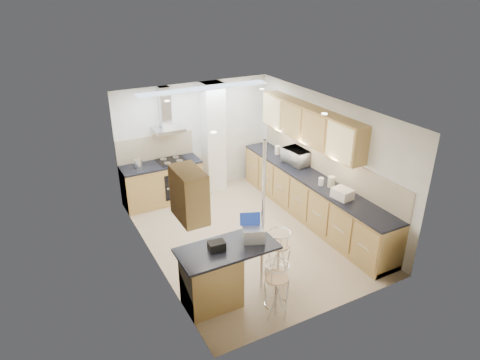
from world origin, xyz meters
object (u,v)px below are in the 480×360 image
bar_stool_end (278,257)px  bread_bin (342,194)px  laptop (254,234)px  bar_stool_near (276,290)px  microwave (297,157)px

bar_stool_end → bread_bin: bearing=-50.0°
laptop → bar_stool_near: (0.02, -0.63, -0.60)m
laptop → bar_stool_end: laptop is taller
microwave → bread_bin: 1.71m
microwave → bar_stool_end: bearing=132.7°
microwave → bread_bin: bearing=166.3°
bar_stool_near → bar_stool_end: (0.46, 0.66, 0.01)m
laptop → bread_bin: (2.11, 0.48, -0.04)m
microwave → laptop: 3.18m
laptop → bar_stool_near: 0.87m
bar_stool_near → bread_bin: size_ratio=2.65×
microwave → bar_stool_near: (-2.28, -2.81, -0.63)m
bar_stool_near → bar_stool_end: size_ratio=0.97×
bread_bin → bar_stool_end: bearing=-172.8°
microwave → bread_bin: (-0.20, -1.70, -0.07)m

